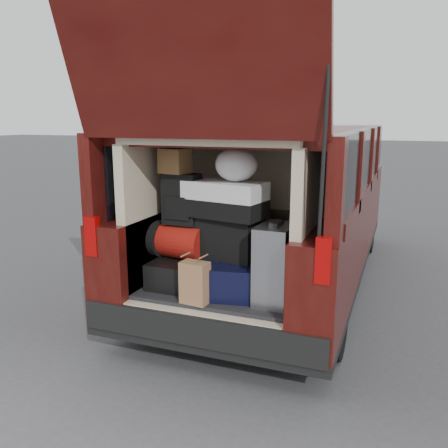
{
  "coord_description": "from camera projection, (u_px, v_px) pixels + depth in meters",
  "views": [
    {
      "loc": [
        1.29,
        -3.19,
        1.89
      ],
      "look_at": [
        -0.01,
        0.2,
        1.07
      ],
      "focal_mm": 38.0,
      "sensor_mm": 36.0,
      "label": 1
    }
  ],
  "objects": [
    {
      "name": "plastic_bag_center",
      "position": [
        236.0,
        165.0,
        3.56
      ],
      "size": [
        0.37,
        0.36,
        0.26
      ],
      "primitive_type": "ellipsoid",
      "rotation": [
        0.0,
        0.0,
        -0.19
      ],
      "color": "white",
      "rests_on": "twotone_duffel"
    },
    {
      "name": "black_hardshell",
      "position": [
        180.0,
        271.0,
        3.89
      ],
      "size": [
        0.39,
        0.54,
        0.21
      ],
      "primitive_type": "cube",
      "rotation": [
        0.0,
        0.0,
        -0.01
      ],
      "color": "black",
      "rests_on": "load_floor"
    },
    {
      "name": "silver_roller",
      "position": [
        275.0,
        264.0,
        3.47
      ],
      "size": [
        0.25,
        0.39,
        0.58
      ],
      "primitive_type": "cube",
      "rotation": [
        0.0,
        0.0,
        -0.01
      ],
      "color": "silver",
      "rests_on": "load_floor"
    },
    {
      "name": "navy_hardshell",
      "position": [
        225.0,
        275.0,
        3.73
      ],
      "size": [
        0.57,
        0.66,
        0.25
      ],
      "primitive_type": "cube",
      "rotation": [
        0.0,
        0.0,
        0.18
      ],
      "color": "black",
      "rests_on": "load_floor"
    },
    {
      "name": "black_soft_case",
      "position": [
        229.0,
        237.0,
        3.73
      ],
      "size": [
        0.5,
        0.34,
        0.34
      ],
      "primitive_type": "cube",
      "rotation": [
        0.0,
        0.0,
        -0.14
      ],
      "color": "black",
      "rests_on": "navy_hardshell"
    },
    {
      "name": "ground",
      "position": [
        216.0,
        360.0,
        3.77
      ],
      "size": [
        80.0,
        80.0,
        0.0
      ],
      "primitive_type": "plane",
      "color": "#38383B",
      "rests_on": "ground"
    },
    {
      "name": "load_floor",
      "position": [
        228.0,
        315.0,
        3.96
      ],
      "size": [
        1.24,
        1.05,
        0.55
      ],
      "primitive_type": "cube",
      "color": "black",
      "rests_on": "ground"
    },
    {
      "name": "kraft_bag",
      "position": [
        195.0,
        283.0,
        3.47
      ],
      "size": [
        0.22,
        0.15,
        0.31
      ],
      "primitive_type": "cube",
      "rotation": [
        0.0,
        0.0,
        -0.12
      ],
      "color": "#A27149",
      "rests_on": "load_floor"
    },
    {
      "name": "backpack",
      "position": [
        182.0,
        199.0,
        3.77
      ],
      "size": [
        0.29,
        0.19,
        0.41
      ],
      "primitive_type": "cube",
      "rotation": [
        0.0,
        0.0,
        -0.06
      ],
      "color": "black",
      "rests_on": "red_duffel"
    },
    {
      "name": "minivan",
      "position": [
        278.0,
        208.0,
        5.26
      ],
      "size": [
        1.9,
        5.35,
        2.77
      ],
      "color": "black",
      "rests_on": "ground"
    },
    {
      "name": "red_duffel",
      "position": [
        180.0,
        241.0,
        3.86
      ],
      "size": [
        0.48,
        0.35,
        0.29
      ],
      "primitive_type": "cube",
      "rotation": [
        0.0,
        0.0,
        -0.15
      ],
      "color": "#9E120E",
      "rests_on": "black_hardshell"
    },
    {
      "name": "twotone_duffel",
      "position": [
        225.0,
        199.0,
        3.64
      ],
      "size": [
        0.67,
        0.43,
        0.28
      ],
      "primitive_type": "cube",
      "rotation": [
        0.0,
        0.0,
        -0.18
      ],
      "color": "white",
      "rests_on": "black_soft_case"
    },
    {
      "name": "grocery_sack_lower",
      "position": [
        175.0,
        161.0,
        3.72
      ],
      "size": [
        0.24,
        0.21,
        0.19
      ],
      "primitive_type": "cube",
      "rotation": [
        0.0,
        0.0,
        -0.2
      ],
      "color": "brown",
      "rests_on": "backpack"
    }
  ]
}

